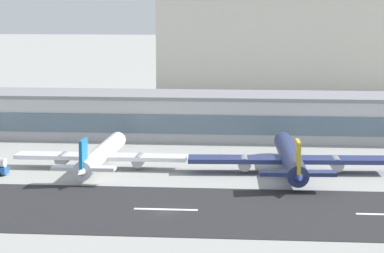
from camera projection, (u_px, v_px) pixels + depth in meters
name	position (u px, v px, depth m)	size (l,w,h in m)	color
ground_plane	(165.00, 212.00, 164.91)	(1400.00, 1400.00, 0.00)	#9E9E99
runway_strip	(166.00, 210.00, 166.54)	(800.00, 37.98, 0.08)	#262628
runway_centreline_dash_4	(166.00, 209.00, 166.54)	(12.00, 1.20, 0.01)	white
terminal_building	(209.00, 115.00, 249.76)	(188.85, 21.83, 12.28)	#B7BABC
distant_hotel_block	(319.00, 41.00, 355.15)	(127.02, 26.08, 41.82)	beige
airliner_blue_tail_gate_1	(100.00, 156.00, 204.56)	(39.68, 46.48, 9.70)	silver
airliner_gold_tail_gate_2	(290.00, 159.00, 199.25)	(46.07, 50.69, 10.58)	navy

